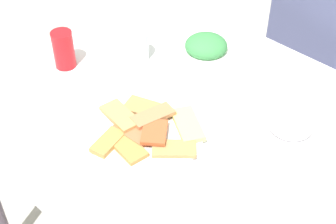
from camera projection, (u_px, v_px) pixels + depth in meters
The scene contains 9 objects.
dining_table at pixel (181, 130), 1.47m from camera, with size 1.16×0.95×0.77m.
dining_chair at pixel (322, 65), 1.98m from camera, with size 0.52×0.52×0.93m.
pide_platter at pixel (147, 132), 1.33m from camera, with size 0.31×0.31×0.04m.
salad_plate_greens at pixel (206, 47), 1.61m from camera, with size 0.19×0.19×0.07m.
salad_plate_rice at pixel (290, 123), 1.34m from camera, with size 0.20×0.20×0.07m.
soda_can at pixel (64, 49), 1.54m from camera, with size 0.07×0.07×0.12m, color red.
drinking_glass at pixel (136, 45), 1.57m from camera, with size 0.08×0.08×0.10m, color silver.
paper_napkin at pixel (277, 224), 1.13m from camera, with size 0.15×0.15×0.00m, color white.
spoon at pixel (282, 218), 1.13m from camera, with size 0.17×0.01×0.01m, color silver.
Camera 1 is at (0.71, -0.79, 1.71)m, focal length 53.34 mm.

